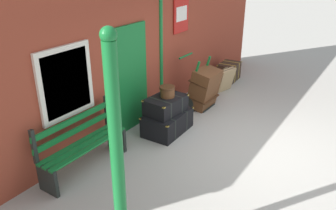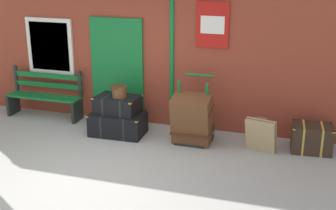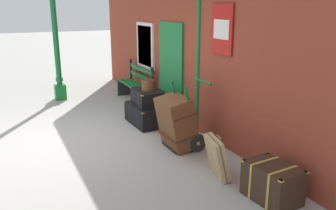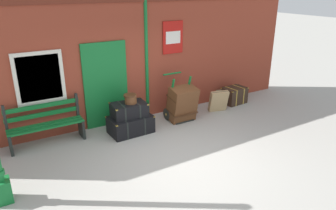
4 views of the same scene
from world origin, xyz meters
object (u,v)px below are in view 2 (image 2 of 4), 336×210
Objects in this scene: steamer_trunk_base at (118,124)px; corner_trunk at (312,138)px; large_brown_trunk at (192,119)px; suitcase_caramel at (261,135)px; steamer_trunk_middle at (118,105)px; round_hatbox at (119,91)px; platform_bench at (45,96)px; porters_trolley at (194,126)px.

corner_trunk is (3.52, 0.28, 0.03)m from steamer_trunk_base.
steamer_trunk_base is at bearing 178.57° from large_brown_trunk.
suitcase_caramel is (2.68, -0.01, 0.10)m from steamer_trunk_base.
corner_trunk is (2.07, 0.32, -0.23)m from large_brown_trunk.
round_hatbox is at bearing -12.79° from steamer_trunk_middle.
suitcase_caramel is (2.64, -0.03, -0.56)m from round_hatbox.
suitcase_caramel reaches higher than corner_trunk.
steamer_trunk_middle is 1.34× the size of suitcase_caramel.
round_hatbox is at bearing -12.81° from platform_bench.
round_hatbox reaches higher than suitcase_caramel.
large_brown_trunk is at bearing -8.39° from platform_bench.
suitcase_caramel reaches higher than steamer_trunk_base.
platform_bench is at bearing 167.19° from steamer_trunk_middle.
steamer_trunk_base is 1.48m from large_brown_trunk.
platform_bench is at bearing 174.22° from suitcase_caramel.
platform_bench is 5.24× the size of round_hatbox.
porters_trolley is 2.07m from corner_trunk.
platform_bench reaches higher than suitcase_caramel.
corner_trunk is (3.53, 0.25, -0.34)m from steamer_trunk_middle.
round_hatbox is at bearing -175.71° from corner_trunk.
large_brown_trunk is 1.30× the size of corner_trunk.
platform_bench is 5.36m from corner_trunk.
round_hatbox is 1.54m from porters_trolley.
platform_bench reaches higher than steamer_trunk_base.
platform_bench reaches higher than steamer_trunk_middle.
porters_trolley reaches higher than corner_trunk.
round_hatbox is 0.49× the size of suitcase_caramel.
steamer_trunk_base is 1.09× the size of large_brown_trunk.
round_hatbox is (0.05, -0.01, 0.28)m from steamer_trunk_middle.
steamer_trunk_middle is 2.76× the size of round_hatbox.
platform_bench is 2.54× the size of suitcase_caramel.
large_brown_trunk is 1.50× the size of suitcase_caramel.
platform_bench is 1.69× the size of large_brown_trunk.
corner_trunk is at bearing 4.29° from round_hatbox.
platform_bench is 1.36× the size of porters_trolley.
round_hatbox is at bearing -175.16° from porters_trolley.
round_hatbox is 0.42× the size of corner_trunk.
corner_trunk is (2.07, 0.14, -0.03)m from porters_trolley.
porters_trolley is 1.62× the size of corner_trunk.
porters_trolley is at bearing 90.00° from large_brown_trunk.
steamer_trunk_base is 3.53m from corner_trunk.
steamer_trunk_middle is 0.29m from round_hatbox.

